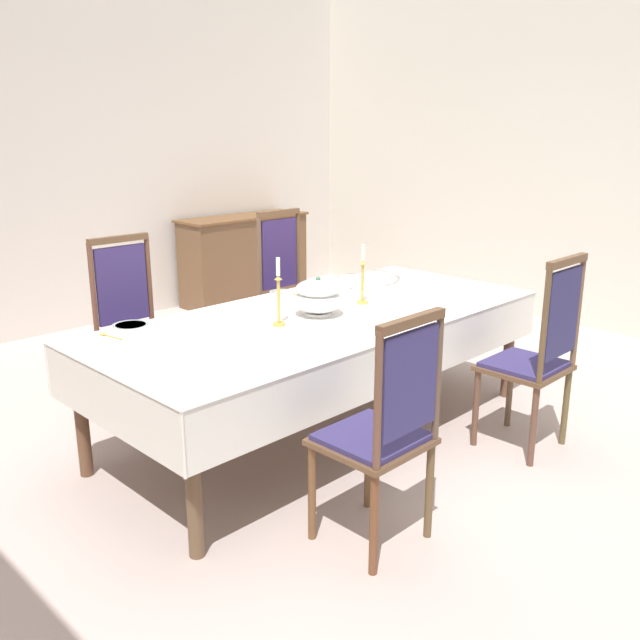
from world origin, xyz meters
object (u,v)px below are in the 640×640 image
soup_tureen (318,297)px  bowl_near_left (281,294)px  chair_south_b (537,353)px  bowl_near_right (131,327)px  chair_north_b (290,290)px  dining_table (323,325)px  chair_north_a (135,327)px  chair_south_a (384,428)px  bowl_far_left (351,278)px  candlestick_east (363,280)px  spoon_secondary (106,335)px  sideboard (244,258)px  bowl_far_right (377,273)px  candlestick_west (279,298)px  spoon_primary (290,293)px

soup_tureen → bowl_near_left: bearing=73.1°
chair_south_b → bowl_near_right: 2.23m
chair_north_b → bowl_near_left: size_ratio=8.06×
dining_table → chair_north_a: size_ratio=2.42×
chair_south_a → bowl_far_left: size_ratio=5.57×
candlestick_east → dining_table: bearing=-180.0°
chair_south_b → bowl_far_left: chair_south_b is taller
chair_south_a → candlestick_east: (1.00, 1.01, 0.33)m
bowl_near_left → bowl_far_left: (0.66, -0.01, -0.00)m
spoon_secondary → sideboard: (2.85, 2.40, -0.29)m
bowl_near_left → chair_north_a: bearing=145.1°
bowl_far_left → bowl_far_right: 0.27m
dining_table → soup_tureen: soup_tureen is taller
candlestick_east → bowl_far_right: candlestick_east is taller
bowl_near_right → chair_south_a: bearing=-77.6°
sideboard → bowl_far_left: bearing=68.0°
candlestick_east → chair_south_b: bearing=-72.1°
bowl_near_right → candlestick_east: bearing=-19.7°
candlestick_west → spoon_secondary: size_ratio=2.14×
chair_south_b → chair_south_a: bearing=179.8°
spoon_primary → soup_tureen: bearing=-116.7°
chair_south_b → bowl_far_right: size_ratio=8.04×
bowl_far_left → sideboard: sideboard is taller
candlestick_west → bowl_near_left: (0.45, 0.48, -0.13)m
bowl_far_right → dining_table: bearing=-155.9°
sideboard → candlestick_east: bearing=64.3°
bowl_far_left → chair_south_a: bearing=-133.7°
candlestick_west → spoon_secondary: (-0.77, 0.50, -0.15)m
dining_table → chair_north_a: 1.21m
chair_north_b → bowl_near_right: chair_north_b is taller
chair_south_b → bowl_far_right: bearing=76.2°
chair_south_b → chair_north_b: bearing=90.0°
sideboard → bowl_far_right: bearing=73.8°
chair_north_a → candlestick_west: chair_north_a is taller
soup_tureen → bowl_far_right: bearing=23.3°
chair_north_a → spoon_primary: bearing=149.8°
spoon_secondary → soup_tureen: bearing=-34.5°
spoon_primary → spoon_secondary: 1.32m
spoon_secondary → candlestick_east: bearing=-28.4°
soup_tureen → candlestick_east: (0.39, 0.00, 0.04)m
dining_table → soup_tureen: (-0.04, 0.00, 0.18)m
bowl_near_left → bowl_near_right: bowl_near_right is taller
bowl_far_left → sideboard: 2.63m
candlestick_west → sideboard: (2.09, 2.90, -0.44)m
candlestick_west → dining_table: bearing=-0.0°
chair_south_b → bowl_near_left: (-0.57, 1.49, 0.18)m
chair_south_a → soup_tureen: chair_south_a is taller
sideboard → bowl_near_left: bearing=55.9°
chair_south_a → spoon_secondary: chair_south_a is taller
bowl_near_right → sideboard: (2.72, 2.42, -0.31)m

